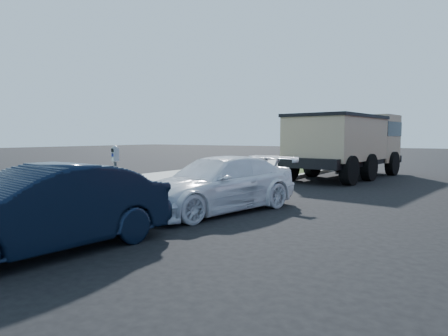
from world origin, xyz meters
The scene contains 6 objects.
ground centered at (0.00, 0.00, 0.00)m, with size 120.00×120.00×0.00m, color black.
streetside centered at (-5.57, 2.00, 0.07)m, with size 6.12×50.00×0.15m.
parking_meter centered at (-3.28, -0.93, 1.19)m, with size 0.23×0.19×1.45m.
white_wagon centered at (-1.23, 0.47, 0.66)m, with size 1.84×4.53×1.31m, color white.
navy_sedan centered at (-1.46, -4.02, 0.68)m, with size 1.45×4.16×1.37m, color black.
dump_truck centered at (-0.93, 10.30, 1.58)m, with size 3.56×7.45×2.82m.
Camera 1 is at (4.22, -7.51, 1.81)m, focal length 32.00 mm.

